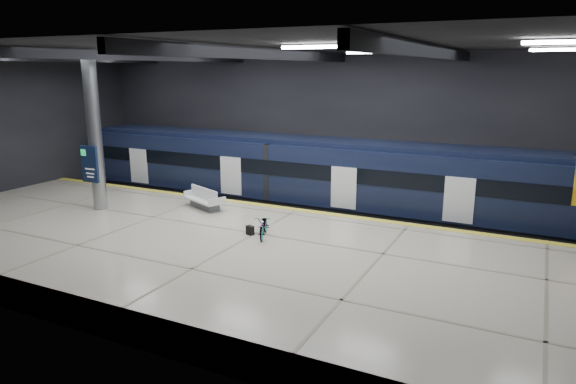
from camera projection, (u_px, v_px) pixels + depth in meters
The scene contains 10 objects.
ground at pixel (268, 252), 20.73m from camera, with size 30.00×30.00×0.00m, color black.
room_shell at pixel (267, 110), 19.39m from camera, with size 30.10×16.10×8.05m.
platform at pixel (235, 259), 18.42m from camera, with size 30.00×11.00×1.10m, color beige.
safety_strip at pixel (297, 210), 22.86m from camera, with size 30.00×0.40×0.01m, color yellow.
rails at pixel (321, 216), 25.50m from camera, with size 30.00×1.52×0.16m.
train at pixel (330, 178), 24.83m from camera, with size 29.40×2.84×3.79m.
bench at pixel (205, 201), 22.99m from camera, with size 2.34×1.67×0.95m.
bicycle at pixel (264, 226), 19.06m from camera, with size 0.58×1.66×0.87m, color #99999E.
pannier_bag at pixel (250, 230), 19.38m from camera, with size 0.30×0.18×0.35m, color black.
info_column at pixel (94, 134), 22.24m from camera, with size 0.90×0.78×6.90m.
Camera 1 is at (9.43, -17.18, 7.23)m, focal length 32.00 mm.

